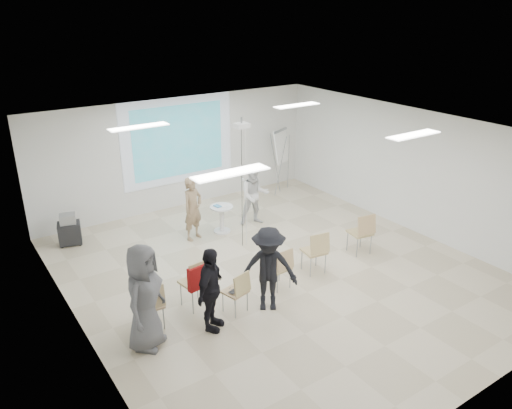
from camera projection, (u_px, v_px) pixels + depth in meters
floor at (277, 273)px, 10.55m from camera, size 8.00×9.00×0.10m
ceiling at (280, 129)px, 9.38m from camera, size 8.00×9.00×0.10m
wall_back at (178, 153)px, 13.46m from camera, size 8.00×0.10×3.00m
wall_left at (72, 260)px, 7.86m from camera, size 0.10×9.00×3.00m
wall_right at (413, 170)px, 12.07m from camera, size 0.10×9.00×3.00m
projection_halo at (178, 141)px, 13.27m from camera, size 3.20×0.01×2.30m
projection_image at (179, 141)px, 13.26m from camera, size 2.60×0.01×1.90m
pedestal_table at (222, 217)px, 12.18m from camera, size 0.65×0.65×0.70m
player_left at (193, 205)px, 11.67m from camera, size 0.74×0.62×1.74m
player_right at (255, 192)px, 12.49m from camera, size 1.00×0.90×1.71m
controller_left at (194, 189)px, 11.86m from camera, size 0.08×0.13×0.04m
controller_right at (243, 179)px, 12.48m from camera, size 0.07×0.12×0.04m
chair_far_left at (151, 303)px, 8.46m from camera, size 0.44×0.47×0.89m
chair_left_mid at (197, 280)px, 9.05m from camera, size 0.53×0.56×1.00m
chair_left_inner at (238, 289)px, 8.93m from camera, size 0.48×0.50×0.83m
chair_center at (281, 265)px, 9.70m from camera, size 0.43×0.46×0.87m
chair_right_inner at (316, 249)px, 10.25m from camera, size 0.51×0.54×0.95m
chair_right_far at (362, 230)px, 11.04m from camera, size 0.53×0.56×0.98m
red_jacket at (200, 277)px, 8.89m from camera, size 0.49×0.17×0.46m
laptop at (234, 290)px, 9.01m from camera, size 0.35×0.29×0.02m
audience_left at (210, 284)px, 8.35m from camera, size 1.18×1.12×1.76m
audience_mid at (268, 264)px, 8.92m from camera, size 1.35×1.21×1.84m
audience_outer at (144, 292)px, 7.88m from camera, size 1.18×1.15×2.04m
flipchart_easel at (281, 147)px, 14.42m from camera, size 0.75×0.61×1.90m
av_cart at (69, 230)px, 11.59m from camera, size 0.59×0.52×0.75m
ceiling_projector at (242, 132)px, 10.71m from camera, size 0.30×0.25×3.00m
fluor_panel_nw at (139, 127)px, 9.91m from camera, size 1.20×0.30×0.02m
fluor_panel_ne at (297, 105)px, 11.99m from camera, size 1.20×0.30×0.02m
fluor_panel_sw at (231, 173)px, 7.22m from camera, size 1.20×0.30×0.02m
fluor_panel_se at (414, 135)px, 9.30m from camera, size 1.20×0.30×0.02m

